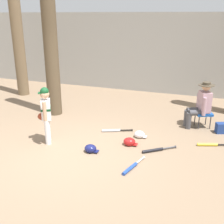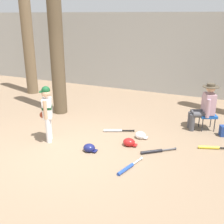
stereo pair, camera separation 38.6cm
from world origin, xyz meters
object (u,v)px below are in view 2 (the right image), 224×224
object	(u,v)px
folding_stool	(208,116)
tree_far_left	(27,31)
young_ballplayer	(47,110)
batting_helmet_red	(129,142)
batting_helmet_navy	(89,148)
bat_black_composite	(154,151)
bat_yellow_trainer	(211,148)
batting_helmet_white	(141,135)
bat_blue_youth	(128,168)
tree_near_player	(55,28)
seated_spectator	(205,105)
bat_aluminum_silver	(115,131)

from	to	relation	value
folding_stool	tree_far_left	distance (m)	6.72
young_ballplayer	folding_stool	world-z (taller)	young_ballplayer
batting_helmet_red	batting_helmet_navy	world-z (taller)	batting_helmet_red
bat_black_composite	batting_helmet_red	bearing A→B (deg)	170.31
folding_stool	batting_helmet_red	bearing A→B (deg)	-131.07
bat_yellow_trainer	tree_far_left	bearing A→B (deg)	162.03
bat_yellow_trainer	batting_helmet_navy	xyz separation A→B (m)	(-2.40, -1.18, 0.04)
batting_helmet_white	young_ballplayer	bearing A→B (deg)	-152.87
tree_far_left	batting_helmet_navy	distance (m)	5.78
batting_helmet_white	bat_blue_youth	bearing A→B (deg)	-81.11
tree_far_left	bat_blue_youth	world-z (taller)	tree_far_left
tree_near_player	batting_helmet_navy	distance (m)	3.63
tree_near_player	bat_black_composite	xyz separation A→B (m)	(3.30, -1.38, -2.41)
seated_spectator	tree_far_left	world-z (taller)	tree_far_left
batting_helmet_navy	tree_far_left	bearing A→B (deg)	141.70
bat_blue_youth	batting_helmet_white	xyz separation A→B (m)	(-0.23, 1.45, 0.04)
tree_far_left	folding_stool	bearing A→B (deg)	-9.16
bat_aluminum_silver	batting_helmet_white	bearing A→B (deg)	-8.30
young_ballplayer	bat_blue_youth	distance (m)	2.31
young_ballplayer	batting_helmet_white	world-z (taller)	young_ballplayer
batting_helmet_red	batting_helmet_navy	xyz separation A→B (m)	(-0.69, -0.61, -0.00)
tree_far_left	batting_helmet_white	distance (m)	5.89
tree_far_left	bat_aluminum_silver	xyz separation A→B (m)	(4.31, -2.13, -2.20)
young_ballplayer	batting_helmet_navy	bearing A→B (deg)	-5.49
tree_near_player	young_ballplayer	size ratio (longest dim) A/B	4.22
batting_helmet_white	batting_helmet_navy	bearing A→B (deg)	-126.05
tree_near_player	seated_spectator	distance (m)	4.47
seated_spectator	tree_far_left	distance (m)	6.57
bat_blue_youth	batting_helmet_white	bearing A→B (deg)	98.89
folding_stool	batting_helmet_red	distance (m)	2.26
tree_far_left	bat_aluminum_silver	size ratio (longest dim) A/B	6.92
bat_blue_youth	tree_near_player	bearing A→B (deg)	143.35
tree_near_player	bat_aluminum_silver	bearing A→B (deg)	-18.25
bat_blue_youth	bat_aluminum_silver	size ratio (longest dim) A/B	1.05
bat_black_composite	bat_aluminum_silver	bearing A→B (deg)	150.22
batting_helmet_white	bat_black_composite	bearing A→B (deg)	-49.32
tree_near_player	bat_yellow_trainer	distance (m)	5.06
seated_spectator	bat_black_composite	world-z (taller)	seated_spectator
young_ballplayer	bat_aluminum_silver	bearing A→B (deg)	41.71
folding_stool	seated_spectator	xyz separation A→B (m)	(-0.09, -0.04, 0.28)
seated_spectator	bat_aluminum_silver	bearing A→B (deg)	-151.61
bat_black_composite	batting_helmet_white	xyz separation A→B (m)	(-0.51, 0.59, 0.04)
young_ballplayer	tree_far_left	bearing A→B (deg)	133.82
young_ballplayer	bat_black_composite	bearing A→B (deg)	9.24
seated_spectator	batting_helmet_navy	distance (m)	3.12
folding_stool	batting_helmet_white	distance (m)	1.85
seated_spectator	bat_aluminum_silver	world-z (taller)	seated_spectator
seated_spectator	bat_yellow_trainer	bearing A→B (deg)	-73.09
young_ballplayer	seated_spectator	xyz separation A→B (m)	(3.19, 2.15, -0.10)
young_ballplayer	tree_near_player	bearing A→B (deg)	116.25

